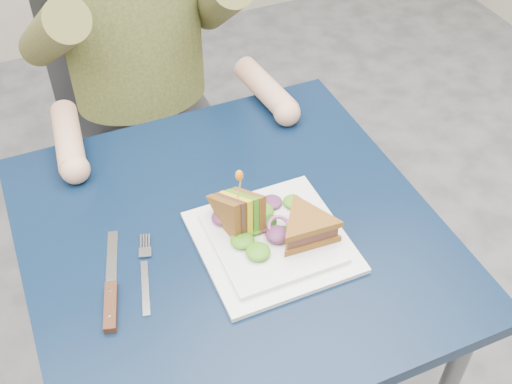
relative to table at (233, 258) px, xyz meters
name	(u,v)px	position (x,y,z in m)	size (l,w,h in m)	color
table	(233,258)	(0.00, 0.00, 0.00)	(0.75, 0.75, 0.73)	black
chair	(136,98)	(0.00, 0.74, -0.11)	(0.42, 0.40, 0.93)	#47474C
plate	(272,240)	(0.06, -0.06, 0.09)	(0.26, 0.26, 0.02)	white
sandwich_flat	(307,227)	(0.11, -0.08, 0.12)	(0.13, 0.13, 0.05)	brown
sandwich_upright	(240,213)	(0.01, -0.01, 0.13)	(0.08, 0.14, 0.13)	brown
fork	(145,275)	(-0.18, -0.04, 0.08)	(0.06, 0.18, 0.01)	silver
knife	(111,297)	(-0.24, -0.06, 0.09)	(0.08, 0.22, 0.02)	silver
toothpick	(240,187)	(0.01, -0.01, 0.20)	(0.00, 0.00, 0.06)	tan
toothpick_frill	(239,175)	(0.01, -0.01, 0.23)	(0.01, 0.01, 0.02)	orange
lettuce_spill	(272,228)	(0.06, -0.05, 0.11)	(0.15, 0.13, 0.02)	#337A14
onion_ring	(279,226)	(0.07, -0.05, 0.11)	(0.04, 0.04, 0.01)	#9E4C7A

